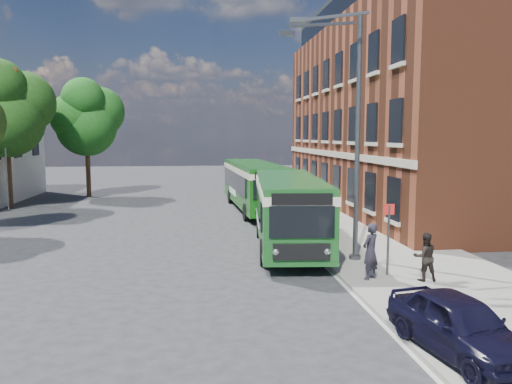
{
  "coord_description": "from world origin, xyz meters",
  "views": [
    {
      "loc": [
        -0.66,
        -19.77,
        4.75
      ],
      "look_at": [
        2.01,
        2.69,
        2.2
      ],
      "focal_mm": 35.0,
      "sensor_mm": 36.0,
      "label": 1
    }
  ],
  "objects": [
    {
      "name": "ground",
      "position": [
        0.0,
        0.0,
        0.0
      ],
      "size": [
        120.0,
        120.0,
        0.0
      ],
      "primitive_type": "plane",
      "color": "#28282B",
      "rests_on": "ground"
    },
    {
      "name": "pavement",
      "position": [
        7.0,
        8.0,
        0.07
      ],
      "size": [
        6.0,
        48.0,
        0.15
      ],
      "primitive_type": "cube",
      "color": "gray",
      "rests_on": "ground"
    },
    {
      "name": "kerb_line",
      "position": [
        3.95,
        8.0,
        0.01
      ],
      "size": [
        0.12,
        48.0,
        0.01
      ],
      "primitive_type": "cube",
      "color": "beige",
      "rests_on": "ground"
    },
    {
      "name": "brick_office",
      "position": [
        14.0,
        12.0,
        6.97
      ],
      "size": [
        12.1,
        26.0,
        14.2
      ],
      "color": "brown",
      "rests_on": "ground"
    },
    {
      "name": "flagpole",
      "position": [
        -12.45,
        13.0,
        4.94
      ],
      "size": [
        0.95,
        0.1,
        9.0
      ],
      "color": "#3D4043",
      "rests_on": "ground"
    },
    {
      "name": "street_lamp",
      "position": [
        4.84,
        -2.0,
        4.79
      ],
      "size": [
        2.96,
        2.38,
        9.0
      ],
      "color": "#3D4043",
      "rests_on": "ground"
    },
    {
      "name": "bus_stop_sign",
      "position": [
        5.6,
        -4.2,
        1.51
      ],
      "size": [
        0.35,
        0.08,
        2.52
      ],
      "color": "#3D4043",
      "rests_on": "ground"
    },
    {
      "name": "bus_front",
      "position": [
        3.2,
        0.88,
        1.83
      ],
      "size": [
        3.48,
        10.05,
        3.02
      ],
      "color": "#19531E",
      "rests_on": "ground"
    },
    {
      "name": "bus_rear",
      "position": [
        3.0,
        11.95,
        1.83
      ],
      "size": [
        3.19,
        12.4,
        3.02
      ],
      "color": "#134E12",
      "rests_on": "ground"
    },
    {
      "name": "parked_car",
      "position": [
        4.8,
        -10.23,
        0.79
      ],
      "size": [
        2.13,
        3.97,
        1.28
      ],
      "primitive_type": "imported",
      "rotation": [
        0.0,
        0.0,
        0.17
      ],
      "color": "black",
      "rests_on": "pavement"
    },
    {
      "name": "pedestrian_a",
      "position": [
        4.85,
        -4.62,
        1.06
      ],
      "size": [
        0.8,
        0.75,
        1.83
      ],
      "primitive_type": "imported",
      "rotation": [
        0.0,
        0.0,
        3.78
      ],
      "color": "#231F28",
      "rests_on": "pavement"
    },
    {
      "name": "pedestrian_b",
      "position": [
        6.52,
        -4.99,
        0.92
      ],
      "size": [
        0.8,
        0.65,
        1.55
      ],
      "primitive_type": "imported",
      "rotation": [
        0.0,
        0.0,
        3.05
      ],
      "color": "black",
      "rests_on": "pavement"
    },
    {
      "name": "tree_mid",
      "position": [
        -12.86,
        14.49,
        6.49
      ],
      "size": [
        5.66,
        5.38,
        9.56
      ],
      "color": "#3D2616",
      "rests_on": "ground"
    },
    {
      "name": "tree_right",
      "position": [
        -9.03,
        20.3,
        6.19
      ],
      "size": [
        5.4,
        5.13,
        9.11
      ],
      "color": "#3D2616",
      "rests_on": "ground"
    }
  ]
}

